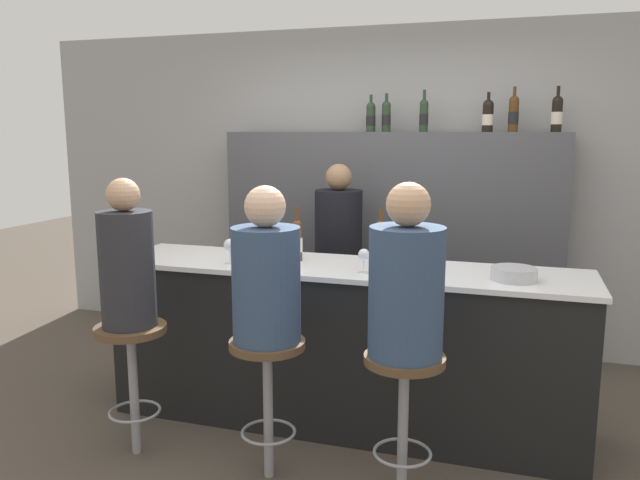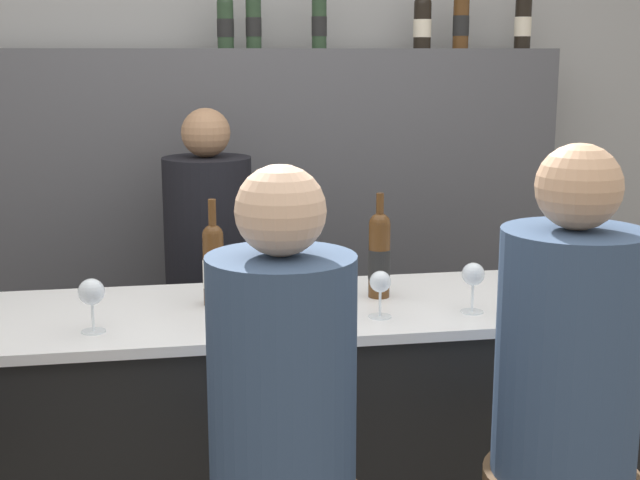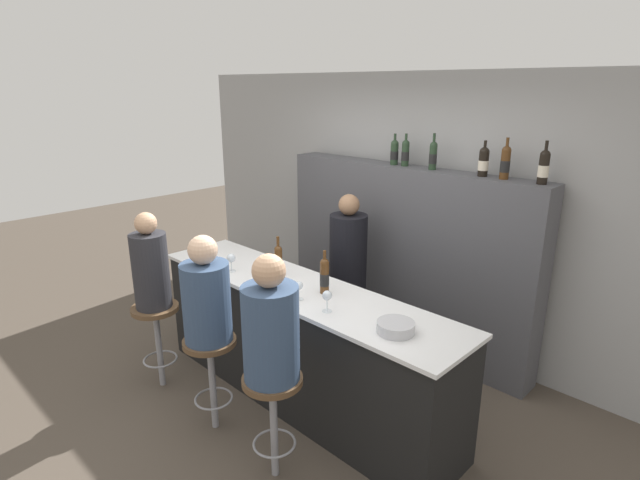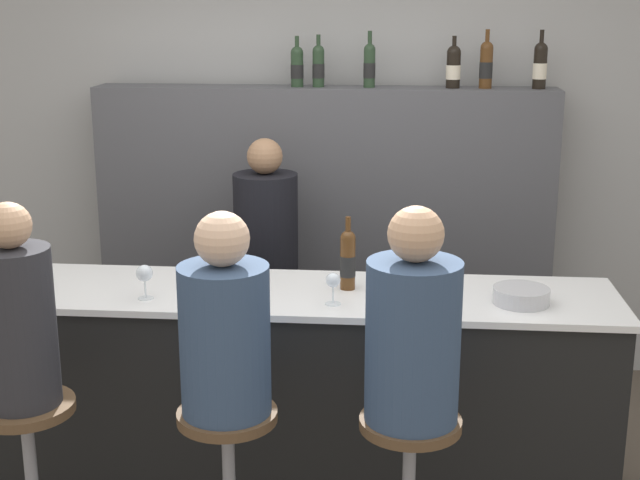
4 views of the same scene
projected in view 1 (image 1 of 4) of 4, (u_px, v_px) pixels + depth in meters
The scene contains 24 objects.
ground_plane at pixel (327, 445), 3.57m from camera, with size 16.00×16.00×0.00m, color #4C4238.
wall_back at pixel (394, 189), 5.14m from camera, with size 6.40×0.05×2.60m.
bar_counter at pixel (342, 345), 3.77m from camera, with size 2.85×0.65×0.99m.
back_bar_cabinet at pixel (388, 243), 5.00m from camera, with size 2.66×0.28×1.76m.
wine_bottle_counter_0 at pixel (297, 239), 3.80m from camera, with size 0.07×0.07×0.33m.
wine_bottle_counter_1 at pixel (381, 243), 3.65m from camera, with size 0.07×0.07×0.33m.
wine_bottle_backbar_0 at pixel (371, 117), 4.87m from camera, with size 0.07×0.07×0.29m.
wine_bottle_backbar_1 at pixel (386, 116), 4.83m from camera, with size 0.07×0.07×0.29m.
wine_bottle_backbar_2 at pixel (424, 115), 4.75m from camera, with size 0.07×0.07×0.32m.
wine_bottle_backbar_3 at pixel (488, 115), 4.61m from camera, with size 0.08×0.08×0.29m.
wine_bottle_backbar_4 at pixel (514, 113), 4.55m from camera, with size 0.07×0.07×0.33m.
wine_bottle_backbar_5 at pixel (557, 113), 4.46m from camera, with size 0.08×0.08×0.32m.
wine_glass_0 at pixel (230, 246), 3.71m from camera, with size 0.07×0.07×0.15m.
wine_glass_1 at pixel (287, 248), 3.60m from camera, with size 0.07×0.07×0.16m.
wine_glass_2 at pixel (364, 256), 3.46m from camera, with size 0.07×0.07×0.14m.
wine_glass_3 at pixel (415, 257), 3.38m from camera, with size 0.07×0.07×0.15m.
metal_bowl at pixel (514, 274), 3.31m from camera, with size 0.24×0.24×0.07m.
bar_stool_left at pixel (132, 354), 3.38m from camera, with size 0.38×0.38×0.74m.
guest_seated_left at pixel (127, 263), 3.30m from camera, with size 0.29×0.29×0.80m.
bar_stool_middle at pixel (268, 371), 3.15m from camera, with size 0.38×0.38×0.74m.
guest_seated_middle at pixel (266, 276), 3.06m from camera, with size 0.34×0.34×0.78m.
bar_stool_right at pixel (404, 387), 2.94m from camera, with size 0.38×0.38×0.74m.
guest_seated_right at pixel (406, 283), 2.85m from camera, with size 0.35×0.35×0.81m.
bartender at pixel (338, 276), 4.65m from camera, with size 0.35×0.35×1.54m.
Camera 1 is at (0.96, -3.17, 1.77)m, focal length 35.00 mm.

